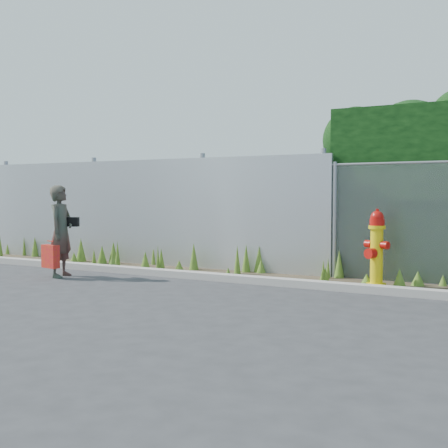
% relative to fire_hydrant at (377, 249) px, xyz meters
% --- Properties ---
extents(ground, '(80.00, 80.00, 0.00)m').
position_rel_fire_hydrant_xyz_m(ground, '(-1.93, -2.37, -0.61)').
color(ground, '#313133').
rests_on(ground, ground).
extents(curb, '(16.00, 0.22, 0.12)m').
position_rel_fire_hydrant_xyz_m(curb, '(-1.93, -0.57, -0.55)').
color(curb, '#A29B93').
rests_on(curb, ground).
extents(weed_strip, '(16.00, 1.27, 0.55)m').
position_rel_fire_hydrant_xyz_m(weed_strip, '(-2.60, 0.15, -0.46)').
color(weed_strip, '#403424').
rests_on(weed_strip, ground).
extents(corrugated_fence, '(8.50, 0.21, 2.30)m').
position_rel_fire_hydrant_xyz_m(corrugated_fence, '(-5.18, 0.64, 0.50)').
color(corrugated_fence, '#B6B8BD').
rests_on(corrugated_fence, ground).
extents(fire_hydrant, '(0.42, 0.37, 1.25)m').
position_rel_fire_hydrant_xyz_m(fire_hydrant, '(0.00, 0.00, 0.00)').
color(fire_hydrant, yellow).
rests_on(fire_hydrant, ground).
extents(woman, '(0.54, 0.68, 1.64)m').
position_rel_fire_hydrant_xyz_m(woman, '(-5.25, -1.50, 0.21)').
color(woman, '#0E5942').
rests_on(woman, ground).
extents(red_tote_bag, '(0.37, 0.14, 0.48)m').
position_rel_fire_hydrant_xyz_m(red_tote_bag, '(-5.30, -1.71, -0.22)').
color(red_tote_bag, red).
extents(black_shoulder_bag, '(0.23, 0.09, 0.17)m').
position_rel_fire_hydrant_xyz_m(black_shoulder_bag, '(-5.12, -1.35, 0.38)').
color(black_shoulder_bag, black).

